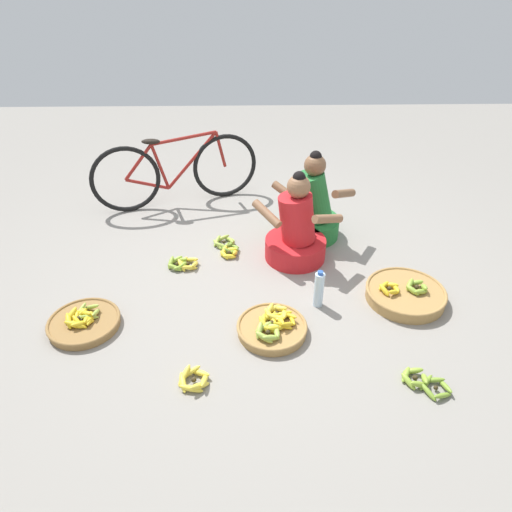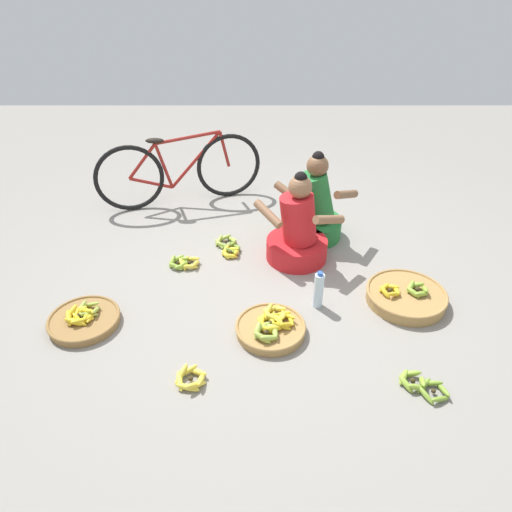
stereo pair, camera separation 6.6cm
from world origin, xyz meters
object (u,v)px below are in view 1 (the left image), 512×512
Objects in this scene: banana_basket_mid_left at (84,322)px; loose_bananas_back_center at (227,247)px; banana_basket_mid_right at (272,327)px; bicycle_leaning at (176,171)px; vendor_woman_front at (296,232)px; vendor_woman_behind at (312,210)px; loose_bananas_front_left at (423,382)px; loose_bananas_near_vendor at (193,379)px; water_bottle at (319,289)px; banana_basket_near_bicycle at (405,294)px; loose_bananas_front_right at (182,264)px.

banana_basket_mid_left is 1.32× the size of loose_bananas_back_center.
loose_bananas_back_center is at bearing 107.85° from banana_basket_mid_right.
bicycle_leaning reaches higher than loose_bananas_back_center.
vendor_woman_front is at bearing -43.26° from bicycle_leaning.
vendor_woman_front is 2.09× the size of loose_bananas_back_center.
banana_basket_mid_right is 1.29× the size of loose_bananas_back_center.
vendor_woman_behind is 2.81× the size of loose_bananas_front_left.
water_bottle is at bearing 40.20° from loose_bananas_near_vendor.
banana_basket_near_bicycle is (1.91, -1.65, -0.30)m from bicycle_leaning.
loose_bananas_near_vendor reaches higher than loose_bananas_front_left.
vendor_woman_behind is 1.99m from loose_bananas_near_vendor.
loose_bananas_back_center is (-0.34, 1.07, -0.02)m from banana_basket_mid_right.
vendor_woman_front is 2.60× the size of water_bottle.
water_bottle reaches higher than banana_basket_mid_left.
water_bottle is (0.36, 0.29, 0.10)m from banana_basket_mid_right.
vendor_woman_behind is 2.68× the size of water_bottle.
bicycle_leaning is at bearing 113.76° from banana_basket_mid_right.
vendor_woman_behind is at bearing 64.45° from vendor_woman_front.
banana_basket_near_bicycle is at bearing -15.15° from loose_bananas_front_right.
banana_basket_near_bicycle is at bearing -37.11° from vendor_woman_front.
vendor_woman_front is 1.00m from banana_basket_near_bicycle.
vendor_woman_front is 0.65m from loose_bananas_back_center.
banana_basket_mid_left is 0.95m from loose_bananas_front_right.
loose_bananas_front_right is at bearing -145.40° from loose_bananas_back_center.
water_bottle is at bearing -175.81° from banana_basket_near_bicycle.
vendor_woman_front reaches higher than banana_basket_near_bicycle.
water_bottle is (0.87, 0.73, 0.12)m from loose_bananas_near_vendor.
loose_bananas_front_right is (-0.72, 0.81, -0.02)m from banana_basket_mid_right.
banana_basket_mid_left is at bearing -103.40° from bicycle_leaning.
vendor_woman_front reaches higher than loose_bananas_front_right.
loose_bananas_front_right is at bearing -156.66° from vendor_woman_behind.
loose_bananas_front_left is at bearing -51.40° from loose_bananas_back_center.
banana_basket_mid_left is 1.33m from banana_basket_mid_right.
vendor_woman_front is 2.90× the size of loose_bananas_front_right.
banana_basket_near_bicycle reaches higher than loose_bananas_front_right.
bicycle_leaning is at bearing 120.01° from loose_bananas_back_center.
banana_basket_mid_right is 0.67m from loose_bananas_near_vendor.
loose_bananas_back_center is 1.05m from water_bottle.
loose_bananas_near_vendor is 0.73× the size of water_bottle.
vendor_woman_behind reaches higher than loose_bananas_front_left.
loose_bananas_near_vendor is at bearing -96.24° from loose_bananas_back_center.
banana_basket_mid_right is 1.61× the size of water_bottle.
bicycle_leaning is at bearing 98.56° from loose_bananas_near_vendor.
banana_basket_mid_right is at bearing 151.47° from loose_bananas_front_left.
loose_bananas_near_vendor is at bearing -118.10° from vendor_woman_behind.
bicycle_leaning reaches higher than banana_basket_near_bicycle.
banana_basket_mid_left is at bearing 165.43° from loose_bananas_front_left.
banana_basket_mid_right reaches higher than banana_basket_mid_left.
vendor_woman_front reaches higher than loose_bananas_front_left.
bicycle_leaning reaches higher than loose_bananas_front_right.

